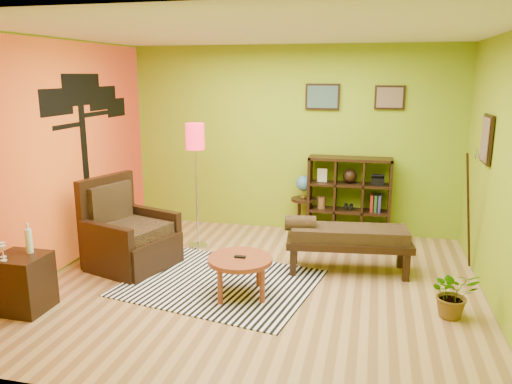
% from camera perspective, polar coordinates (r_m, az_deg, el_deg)
% --- Properties ---
extents(ground, '(5.00, 5.00, 0.00)m').
position_cam_1_polar(ground, '(5.86, 0.21, -10.58)').
color(ground, tan).
rests_on(ground, ground).
extents(room_shell, '(5.04, 4.54, 2.82)m').
position_cam_1_polar(room_shell, '(5.42, -0.70, 7.25)').
color(room_shell, '#81A418').
rests_on(room_shell, ground).
extents(zebra_rug, '(2.37, 2.06, 0.01)m').
position_cam_1_polar(zebra_rug, '(5.92, -4.11, -10.30)').
color(zebra_rug, white).
rests_on(zebra_rug, ground).
extents(coffee_table, '(0.71, 0.71, 0.46)m').
position_cam_1_polar(coffee_table, '(5.47, -1.84, -8.10)').
color(coffee_table, brown).
rests_on(coffee_table, ground).
extents(armchair, '(1.15, 1.14, 1.12)m').
position_cam_1_polar(armchair, '(6.52, -14.42, -5.27)').
color(armchair, black).
rests_on(armchair, ground).
extents(side_cabinet, '(0.50, 0.46, 0.91)m').
position_cam_1_polar(side_cabinet, '(5.70, -25.13, -9.33)').
color(side_cabinet, black).
rests_on(side_cabinet, ground).
extents(floor_lamp, '(0.26, 0.26, 1.74)m').
position_cam_1_polar(floor_lamp, '(6.79, -6.95, 5.04)').
color(floor_lamp, silver).
rests_on(floor_lamp, ground).
extents(globe_table, '(0.37, 0.37, 0.90)m').
position_cam_1_polar(globe_table, '(7.49, 5.45, 0.23)').
color(globe_table, black).
rests_on(globe_table, ground).
extents(cube_shelf, '(1.20, 0.35, 1.20)m').
position_cam_1_polar(cube_shelf, '(7.46, 10.67, -0.65)').
color(cube_shelf, black).
rests_on(cube_shelf, ground).
extents(bench, '(1.56, 0.71, 0.70)m').
position_cam_1_polar(bench, '(6.18, 10.16, -5.08)').
color(bench, black).
rests_on(bench, ground).
extents(potted_plant, '(0.54, 0.58, 0.39)m').
position_cam_1_polar(potted_plant, '(5.44, 21.59, -11.25)').
color(potted_plant, '#26661E').
rests_on(potted_plant, ground).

